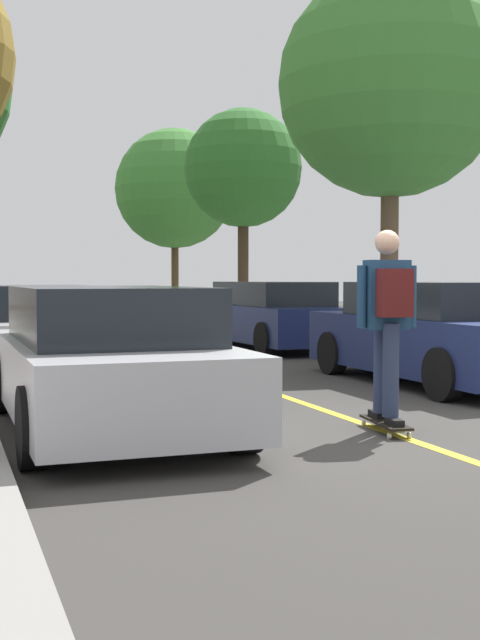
{
  "coord_description": "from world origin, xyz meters",
  "views": [
    {
      "loc": [
        -3.94,
        -6.83,
        1.45
      ],
      "look_at": [
        -0.0,
        4.11,
        0.86
      ],
      "focal_mm": 46.88,
      "sensor_mm": 36.0,
      "label": 1
    }
  ],
  "objects_px": {
    "parked_car_right_near": "(271,315)",
    "street_tree_right_nearest": "(391,85)",
    "street_tree_right_far": "(175,189)",
    "skateboarder": "(388,313)",
    "street_tree_right_near": "(243,169)",
    "parked_car_right_nearest": "(436,334)",
    "parked_car_left_nearest": "(108,359)",
    "skateboard": "(385,423)",
    "parked_car_left_near": "(38,327)"
  },
  "relations": [
    {
      "from": "parked_car_right_near",
      "to": "street_tree_right_near",
      "type": "height_order",
      "value": "street_tree_right_near"
    },
    {
      "from": "parked_car_right_near",
      "to": "street_tree_right_far",
      "type": "relative_size",
      "value": 0.66
    },
    {
      "from": "street_tree_right_nearest",
      "to": "street_tree_right_far",
      "type": "relative_size",
      "value": 1.06
    },
    {
      "from": "parked_car_right_nearest",
      "to": "skateboard",
      "type": "relative_size",
      "value": 5.05
    },
    {
      "from": "parked_car_left_near",
      "to": "parked_car_left_nearest",
      "type": "bearing_deg",
      "value": -89.99
    },
    {
      "from": "parked_car_left_near",
      "to": "parked_car_right_near",
      "type": "bearing_deg",
      "value": 23.45
    },
    {
      "from": "parked_car_left_nearest",
      "to": "parked_car_right_nearest",
      "type": "xyz_separation_m",
      "value": [
        4.9,
        1.96,
        0.01
      ]
    },
    {
      "from": "parked_car_right_near",
      "to": "street_tree_right_near",
      "type": "bearing_deg",
      "value": 74.24
    },
    {
      "from": "parked_car_left_near",
      "to": "street_tree_right_near",
      "type": "height_order",
      "value": "street_tree_right_near"
    },
    {
      "from": "parked_car_right_near",
      "to": "street_tree_right_near",
      "type": "xyz_separation_m",
      "value": [
        2.1,
        7.44,
        3.98
      ]
    },
    {
      "from": "parked_car_left_near",
      "to": "street_tree_right_far",
      "type": "bearing_deg",
      "value": 67.83
    },
    {
      "from": "parked_car_left_nearest",
      "to": "parked_car_right_near",
      "type": "bearing_deg",
      "value": 58.53
    },
    {
      "from": "parked_car_right_nearest",
      "to": "parked_car_right_near",
      "type": "bearing_deg",
      "value": 90.0
    },
    {
      "from": "parked_car_left_nearest",
      "to": "skateboard",
      "type": "height_order",
      "value": "parked_car_left_nearest"
    },
    {
      "from": "parked_car_left_near",
      "to": "street_tree_right_nearest",
      "type": "relative_size",
      "value": 0.57
    },
    {
      "from": "parked_car_left_nearest",
      "to": "street_tree_right_near",
      "type": "height_order",
      "value": "street_tree_right_near"
    },
    {
      "from": "street_tree_right_near",
      "to": "street_tree_right_far",
      "type": "xyz_separation_m",
      "value": [
        0.0,
        7.62,
        0.18
      ]
    },
    {
      "from": "street_tree_right_near",
      "to": "skateboarder",
      "type": "bearing_deg",
      "value": -105.5
    },
    {
      "from": "parked_car_left_nearest",
      "to": "skateboard",
      "type": "xyz_separation_m",
      "value": [
        2.44,
        -0.99,
        -0.59
      ]
    },
    {
      "from": "skateboard",
      "to": "street_tree_right_near",
      "type": "bearing_deg",
      "value": 74.49
    },
    {
      "from": "street_tree_right_near",
      "to": "parked_car_left_near",
      "type": "bearing_deg",
      "value": -126.21
    },
    {
      "from": "parked_car_left_near",
      "to": "street_tree_right_far",
      "type": "xyz_separation_m",
      "value": [
        7.0,
        17.18,
        4.19
      ]
    },
    {
      "from": "parked_car_right_near",
      "to": "street_tree_right_near",
      "type": "distance_m",
      "value": 8.69
    },
    {
      "from": "parked_car_right_nearest",
      "to": "skateboard",
      "type": "bearing_deg",
      "value": -129.83
    },
    {
      "from": "parked_car_left_nearest",
      "to": "skateboarder",
      "type": "relative_size",
      "value": 2.37
    },
    {
      "from": "parked_car_right_near",
      "to": "parked_car_left_nearest",
      "type": "bearing_deg",
      "value": -121.47
    },
    {
      "from": "parked_car_left_near",
      "to": "street_tree_right_near",
      "type": "bearing_deg",
      "value": 53.79
    },
    {
      "from": "parked_car_right_nearest",
      "to": "skateboard",
      "type": "xyz_separation_m",
      "value": [
        -2.46,
        -2.95,
        -0.6
      ]
    },
    {
      "from": "parked_car_right_nearest",
      "to": "parked_car_right_near",
      "type": "relative_size",
      "value": 0.95
    },
    {
      "from": "street_tree_right_nearest",
      "to": "skateboarder",
      "type": "height_order",
      "value": "street_tree_right_nearest"
    },
    {
      "from": "street_tree_right_nearest",
      "to": "parked_car_left_near",
      "type": "bearing_deg",
      "value": -171.79
    },
    {
      "from": "skateboarder",
      "to": "parked_car_right_nearest",
      "type": "bearing_deg",
      "value": 50.42
    },
    {
      "from": "street_tree_right_far",
      "to": "parked_car_left_nearest",
      "type": "bearing_deg",
      "value": -106.88
    },
    {
      "from": "parked_car_left_nearest",
      "to": "skateboarder",
      "type": "height_order",
      "value": "skateboarder"
    },
    {
      "from": "skateboard",
      "to": "parked_car_right_near",
      "type": "bearing_deg",
      "value": 74.7
    },
    {
      "from": "street_tree_right_near",
      "to": "skateboard",
      "type": "distance_m",
      "value": 17.65
    },
    {
      "from": "parked_car_right_near",
      "to": "street_tree_right_nearest",
      "type": "height_order",
      "value": "street_tree_right_nearest"
    },
    {
      "from": "skateboard",
      "to": "street_tree_right_far",
      "type": "bearing_deg",
      "value": 79.27
    },
    {
      "from": "street_tree_right_near",
      "to": "skateboarder",
      "type": "relative_size",
      "value": 3.51
    },
    {
      "from": "street_tree_right_far",
      "to": "skateboarder",
      "type": "relative_size",
      "value": 3.89
    },
    {
      "from": "parked_car_left_near",
      "to": "skateboard",
      "type": "xyz_separation_m",
      "value": [
        2.44,
        -6.87,
        -0.57
      ]
    },
    {
      "from": "street_tree_right_far",
      "to": "street_tree_right_nearest",
      "type": "bearing_deg",
      "value": -90.0
    },
    {
      "from": "parked_car_right_nearest",
      "to": "street_tree_right_far",
      "type": "height_order",
      "value": "street_tree_right_far"
    },
    {
      "from": "street_tree_right_near",
      "to": "parked_car_right_nearest",
      "type": "bearing_deg",
      "value": -98.85
    },
    {
      "from": "street_tree_right_far",
      "to": "skateboard",
      "type": "relative_size",
      "value": 8.08
    },
    {
      "from": "parked_car_right_near",
      "to": "skateboarder",
      "type": "bearing_deg",
      "value": -105.28
    },
    {
      "from": "parked_car_right_nearest",
      "to": "skateboarder",
      "type": "xyz_separation_m",
      "value": [
        -2.46,
        -2.98,
        0.44
      ]
    },
    {
      "from": "parked_car_right_near",
      "to": "street_tree_right_nearest",
      "type": "xyz_separation_m",
      "value": [
        2.1,
        -1.12,
        4.59
      ]
    },
    {
      "from": "parked_car_right_near",
      "to": "parked_car_right_nearest",
      "type": "bearing_deg",
      "value": -90.0
    },
    {
      "from": "parked_car_right_near",
      "to": "skateboarder",
      "type": "xyz_separation_m",
      "value": [
        -2.46,
        -9.02,
        0.44
      ]
    }
  ]
}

